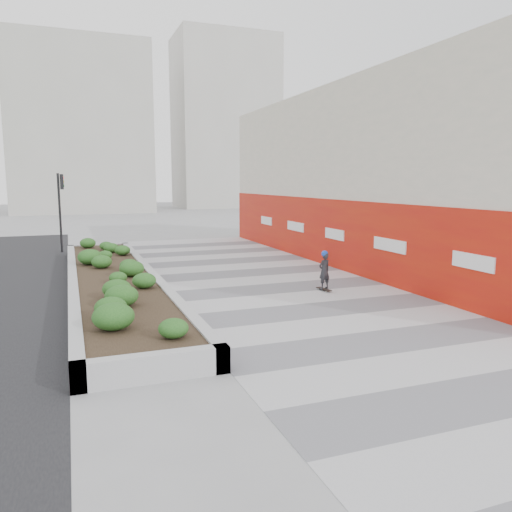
% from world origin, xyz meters
% --- Properties ---
extents(ground, '(160.00, 160.00, 0.00)m').
position_xyz_m(ground, '(0.00, 0.00, 0.00)').
color(ground, gray).
rests_on(ground, ground).
extents(walkway, '(8.00, 36.00, 0.01)m').
position_xyz_m(walkway, '(0.00, 3.00, 0.01)').
color(walkway, '#A8A8AD').
rests_on(walkway, ground).
extents(building, '(6.04, 24.08, 8.00)m').
position_xyz_m(building, '(6.98, 8.98, 3.98)').
color(building, beige).
rests_on(building, ground).
extents(planter, '(3.00, 18.00, 0.90)m').
position_xyz_m(planter, '(-5.50, 7.00, 0.42)').
color(planter, '#9E9EA0').
rests_on(planter, ground).
extents(traffic_signal_near, '(0.33, 0.28, 4.20)m').
position_xyz_m(traffic_signal_near, '(-7.23, 17.50, 2.76)').
color(traffic_signal_near, black).
rests_on(traffic_signal_near, ground).
extents(distant_bldg_north_l, '(16.00, 12.00, 20.00)m').
position_xyz_m(distant_bldg_north_l, '(-5.00, 55.00, 10.00)').
color(distant_bldg_north_l, '#ADAAA3').
rests_on(distant_bldg_north_l, ground).
extents(distant_bldg_north_r, '(14.00, 10.00, 24.00)m').
position_xyz_m(distant_bldg_north_r, '(15.00, 60.00, 12.00)').
color(distant_bldg_north_r, '#ADAAA3').
rests_on(distant_bldg_north_r, ground).
extents(manhole_cover, '(0.44, 0.44, 0.01)m').
position_xyz_m(manhole_cover, '(0.50, 3.00, 0.00)').
color(manhole_cover, '#595654').
rests_on(manhole_cover, ground).
extents(skateboarder, '(0.53, 0.74, 1.42)m').
position_xyz_m(skateboarder, '(1.34, 4.05, 0.72)').
color(skateboarder, beige).
rests_on(skateboarder, ground).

